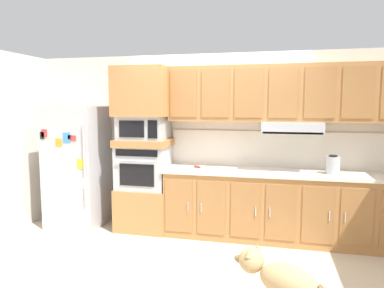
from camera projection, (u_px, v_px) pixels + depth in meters
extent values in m
plane|color=beige|center=(202.00, 256.00, 4.13)|extent=(9.60, 9.60, 0.00)
cube|color=beige|center=(217.00, 142.00, 5.06)|extent=(6.20, 0.12, 2.50)
cube|color=#ADADB2|center=(78.00, 166.00, 5.14)|extent=(0.76, 0.70, 1.76)
cylinder|color=silver|center=(84.00, 165.00, 4.69)|extent=(0.02, 0.02, 1.10)
cube|color=white|center=(83.00, 183.00, 4.75)|extent=(0.11, 0.01, 0.14)
cube|color=#337FDB|center=(67.00, 138.00, 4.73)|extent=(0.11, 0.01, 0.14)
cube|color=red|center=(44.00, 133.00, 4.80)|extent=(0.09, 0.01, 0.11)
cube|color=black|center=(42.00, 135.00, 4.81)|extent=(0.06, 0.01, 0.10)
cube|color=gold|center=(81.00, 164.00, 4.72)|extent=(0.11, 0.01, 0.13)
cube|color=orange|center=(59.00, 142.00, 4.76)|extent=(0.09, 0.01, 0.10)
cube|color=white|center=(53.00, 132.00, 4.76)|extent=(0.07, 0.01, 0.15)
cube|color=red|center=(70.00, 137.00, 4.71)|extent=(0.05, 0.01, 0.06)
cube|color=red|center=(73.00, 138.00, 4.70)|extent=(0.08, 0.01, 0.08)
cube|color=#A8703D|center=(145.00, 208.00, 5.04)|extent=(0.74, 0.62, 0.60)
cube|color=#A8AAAF|center=(144.00, 167.00, 4.97)|extent=(0.70, 0.58, 0.60)
cube|color=black|center=(137.00, 175.00, 4.69)|extent=(0.49, 0.01, 0.30)
cube|color=black|center=(136.00, 153.00, 4.66)|extent=(0.59, 0.01, 0.09)
cylinder|color=#A8AAAF|center=(136.00, 161.00, 4.65)|extent=(0.56, 0.02, 0.02)
cube|color=#A8703D|center=(144.00, 143.00, 4.93)|extent=(0.74, 0.62, 0.10)
cube|color=#A8AAAF|center=(144.00, 128.00, 4.91)|extent=(0.64, 0.53, 0.32)
cube|color=black|center=(131.00, 129.00, 4.66)|extent=(0.35, 0.01, 0.22)
cube|color=black|center=(152.00, 129.00, 4.59)|extent=(0.13, 0.01, 0.24)
cube|color=#A8703D|center=(143.00, 92.00, 4.85)|extent=(0.74, 0.62, 0.68)
cube|color=#A8703D|center=(280.00, 207.00, 4.60)|extent=(3.05, 0.60, 0.88)
cube|color=#9A6738|center=(179.00, 206.00, 4.59)|extent=(0.37, 0.01, 0.70)
cylinder|color=#BCBCC1|center=(188.00, 207.00, 4.55)|extent=(0.01, 0.01, 0.12)
cube|color=#9A6738|center=(211.00, 208.00, 4.50)|extent=(0.37, 0.01, 0.70)
cylinder|color=#BCBCC1|center=(201.00, 208.00, 4.51)|extent=(0.01, 0.01, 0.12)
cube|color=#9A6738|center=(245.00, 210.00, 4.40)|extent=(0.37, 0.01, 0.70)
cylinder|color=#BCBCC1|center=(256.00, 211.00, 4.36)|extent=(0.01, 0.01, 0.12)
cube|color=#9A6738|center=(281.00, 213.00, 4.30)|extent=(0.37, 0.01, 0.70)
cylinder|color=#BCBCC1|center=(270.00, 212.00, 4.32)|extent=(0.01, 0.01, 0.12)
cube|color=#9A6738|center=(318.00, 215.00, 4.20)|extent=(0.37, 0.01, 0.70)
cylinder|color=#BCBCC1|center=(330.00, 216.00, 4.16)|extent=(0.01, 0.01, 0.12)
cube|color=#9A6738|center=(357.00, 218.00, 4.11)|extent=(0.37, 0.01, 0.70)
cylinder|color=#BCBCC1|center=(345.00, 217.00, 4.12)|extent=(0.01, 0.01, 0.12)
cube|color=silver|center=(281.00, 173.00, 4.55)|extent=(3.09, 0.64, 0.04)
cube|color=silver|center=(281.00, 149.00, 4.80)|extent=(3.09, 0.02, 0.50)
cube|color=#A8703D|center=(283.00, 93.00, 4.56)|extent=(3.05, 0.34, 0.74)
cube|color=#A8AAAF|center=(292.00, 127.00, 4.51)|extent=(0.76, 0.48, 0.14)
cube|color=black|center=(292.00, 133.00, 4.31)|extent=(0.72, 0.04, 0.02)
cube|color=#9A6738|center=(183.00, 94.00, 4.68)|extent=(0.37, 0.01, 0.63)
cube|color=#9A6738|center=(215.00, 94.00, 4.58)|extent=(0.37, 0.01, 0.63)
cube|color=#9A6738|center=(249.00, 93.00, 4.49)|extent=(0.37, 0.01, 0.63)
cube|color=#9A6738|center=(284.00, 93.00, 4.39)|extent=(0.37, 0.01, 0.63)
cube|color=#9A6738|center=(320.00, 93.00, 4.29)|extent=(0.37, 0.01, 0.63)
cube|color=#9A6738|center=(358.00, 92.00, 4.19)|extent=(0.37, 0.01, 0.63)
cylinder|color=red|center=(197.00, 167.00, 4.78)|extent=(0.10, 0.07, 0.03)
cylinder|color=silver|center=(202.00, 166.00, 4.86)|extent=(0.11, 0.07, 0.01)
cylinder|color=#A8AAAF|center=(333.00, 165.00, 4.35)|extent=(0.17, 0.17, 0.22)
cylinder|color=black|center=(333.00, 156.00, 4.33)|extent=(0.10, 0.10, 0.02)
ellipsoid|color=tan|center=(289.00, 282.00, 2.75)|extent=(0.56, 0.47, 0.27)
sphere|color=tan|center=(251.00, 260.00, 2.96)|extent=(0.22, 0.22, 0.22)
ellipsoid|color=olive|center=(241.00, 259.00, 3.04)|extent=(0.14, 0.13, 0.08)
cone|color=tan|center=(248.00, 253.00, 2.89)|extent=(0.06, 0.06, 0.07)
cone|color=tan|center=(257.00, 248.00, 3.00)|extent=(0.06, 0.06, 0.07)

